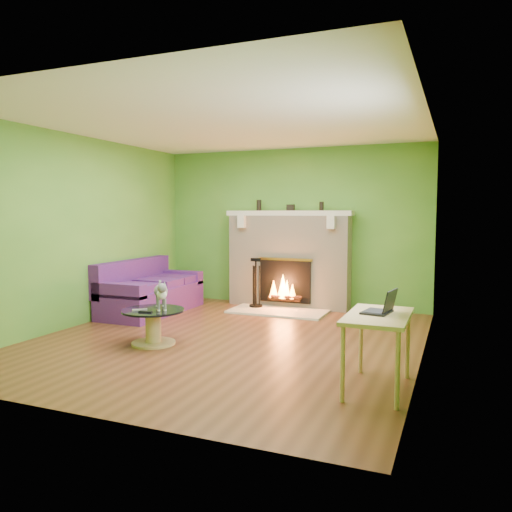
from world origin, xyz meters
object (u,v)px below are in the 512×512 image
at_px(sofa, 149,292).
at_px(cat, 161,294).
at_px(desk, 378,323).
at_px(coffee_table, 153,324).

height_order(sofa, cat, sofa).
xyz_separation_m(sofa, cat, (1.21, -1.53, 0.28)).
relative_size(desk, cat, 1.62).
distance_m(sofa, coffee_table, 1.95).
height_order(coffee_table, desk, desk).
height_order(sofa, desk, sofa).
bearing_deg(desk, cat, 167.22).
distance_m(coffee_table, cat, 0.36).
bearing_deg(sofa, desk, -29.08).
relative_size(sofa, coffee_table, 2.47).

